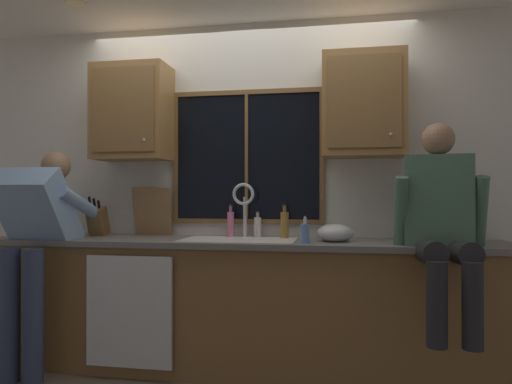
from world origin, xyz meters
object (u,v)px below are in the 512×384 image
(person_sitting_on_counter, at_px, (442,217))
(cutting_board, at_px, (152,212))
(bottle_amber_small, at_px, (231,223))
(person_standing, at_px, (36,235))
(bottle_tall_clear, at_px, (258,226))
(soap_dispenser, at_px, (305,233))
(mixing_bowl, at_px, (335,233))
(knife_block, at_px, (98,221))
(bottle_green_glass, at_px, (285,224))

(person_sitting_on_counter, height_order, cutting_board, person_sitting_on_counter)
(person_sitting_on_counter, distance_m, bottle_amber_small, 1.49)
(person_standing, height_order, bottle_tall_clear, person_standing)
(bottle_tall_clear, bearing_deg, bottle_amber_small, -167.14)
(soap_dispenser, bearing_deg, mixing_bowl, 39.34)
(mixing_bowl, bearing_deg, soap_dispenser, -140.66)
(knife_block, relative_size, bottle_tall_clear, 1.65)
(cutting_board, xyz_separation_m, mixing_bowl, (1.40, -0.22, -0.13))
(bottle_green_glass, height_order, bottle_amber_small, bottle_green_glass)
(knife_block, bearing_deg, bottle_amber_small, 3.36)
(knife_block, relative_size, cutting_board, 0.85)
(person_sitting_on_counter, xyz_separation_m, soap_dispenser, (-0.83, 0.10, -0.12))
(knife_block, height_order, soap_dispenser, knife_block)
(person_sitting_on_counter, height_order, bottle_tall_clear, person_sitting_on_counter)
(bottle_amber_small, bearing_deg, bottle_tall_clear, 12.86)
(person_standing, bearing_deg, mixing_bowl, 8.28)
(cutting_board, distance_m, soap_dispenser, 1.27)
(person_sitting_on_counter, relative_size, bottle_tall_clear, 6.48)
(person_standing, xyz_separation_m, bottle_amber_small, (1.26, 0.50, 0.06))
(cutting_board, height_order, soap_dispenser, cutting_board)
(knife_block, xyz_separation_m, bottle_green_glass, (1.45, 0.03, -0.01))
(person_standing, bearing_deg, bottle_amber_small, 21.79)
(knife_block, distance_m, cutting_board, 0.43)
(soap_dispenser, bearing_deg, bottle_amber_small, 147.96)
(mixing_bowl, height_order, bottle_amber_small, bottle_amber_small)
(person_standing, xyz_separation_m, person_sitting_on_counter, (2.67, 0.04, 0.15))
(bottle_tall_clear, bearing_deg, person_sitting_on_counter, -22.82)
(person_sitting_on_counter, bearing_deg, bottle_tall_clear, 157.18)
(person_standing, distance_m, mixing_bowl, 2.06)
(knife_block, relative_size, soap_dispenser, 1.82)
(cutting_board, xyz_separation_m, bottle_tall_clear, (0.82, 0.03, -0.10))
(person_sitting_on_counter, distance_m, soap_dispenser, 0.84)
(cutting_board, bearing_deg, knife_block, -169.39)
(person_standing, bearing_deg, knife_block, 63.46)
(mixing_bowl, relative_size, bottle_tall_clear, 1.27)
(bottle_amber_small, bearing_deg, knife_block, -176.64)
(cutting_board, xyz_separation_m, soap_dispenser, (1.21, -0.38, -0.12))
(knife_block, height_order, bottle_amber_small, knife_block)
(knife_block, bearing_deg, cutting_board, 10.61)
(person_standing, height_order, bottle_green_glass, person_standing)
(knife_block, xyz_separation_m, bottle_amber_small, (1.04, 0.06, -0.01))
(knife_block, distance_m, bottle_tall_clear, 1.24)
(soap_dispenser, xyz_separation_m, bottle_green_glass, (-0.17, 0.33, 0.04))
(cutting_board, relative_size, bottle_amber_small, 1.55)
(mixing_bowl, bearing_deg, bottle_tall_clear, 156.36)
(knife_block, relative_size, bottle_amber_small, 1.32)
(person_sitting_on_counter, height_order, soap_dispenser, person_sitting_on_counter)
(bottle_tall_clear, distance_m, bottle_amber_small, 0.20)
(bottle_tall_clear, bearing_deg, cutting_board, -178.02)
(person_standing, xyz_separation_m, knife_block, (0.22, 0.44, 0.07))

